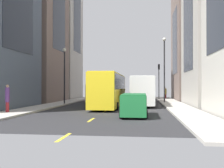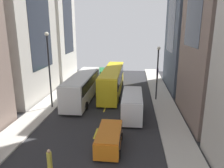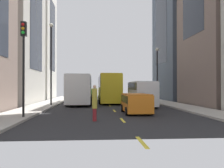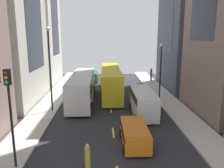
# 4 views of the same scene
# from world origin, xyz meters

# --- Properties ---
(ground_plane) EXTENTS (40.98, 40.98, 0.00)m
(ground_plane) POSITION_xyz_m (0.00, 0.00, 0.00)
(ground_plane) COLOR #28282B
(sidewalk_west) EXTENTS (2.73, 44.00, 0.15)m
(sidewalk_west) POSITION_xyz_m (-7.12, 0.00, 0.07)
(sidewalk_west) COLOR #B2ADA3
(sidewalk_west) RESTS_ON ground
(sidewalk_east) EXTENTS (2.73, 44.00, 0.15)m
(sidewalk_east) POSITION_xyz_m (7.12, 0.00, 0.07)
(sidewalk_east) COLOR #B2ADA3
(sidewalk_east) RESTS_ON ground
(lane_stripe_2) EXTENTS (0.16, 2.00, 0.01)m
(lane_stripe_2) POSITION_xyz_m (0.00, -9.00, 0.01)
(lane_stripe_2) COLOR yellow
(lane_stripe_2) RESTS_ON ground
(lane_stripe_3) EXTENTS (0.16, 2.00, 0.01)m
(lane_stripe_3) POSITION_xyz_m (0.00, -3.00, 0.01)
(lane_stripe_3) COLOR yellow
(lane_stripe_3) RESTS_ON ground
(lane_stripe_4) EXTENTS (0.16, 2.00, 0.01)m
(lane_stripe_4) POSITION_xyz_m (0.00, 3.00, 0.01)
(lane_stripe_4) COLOR yellow
(lane_stripe_4) RESTS_ON ground
(lane_stripe_5) EXTENTS (0.16, 2.00, 0.01)m
(lane_stripe_5) POSITION_xyz_m (0.00, 9.00, 0.01)
(lane_stripe_5) COLOR yellow
(lane_stripe_5) RESTS_ON ground
(lane_stripe_6) EXTENTS (0.16, 2.00, 0.01)m
(lane_stripe_6) POSITION_xyz_m (0.00, 15.00, 0.01)
(lane_stripe_6) COLOR yellow
(lane_stripe_6) RESTS_ON ground
(lane_stripe_7) EXTENTS (0.16, 2.00, 0.01)m
(lane_stripe_7) POSITION_xyz_m (0.00, 21.00, 0.01)
(lane_stripe_7) COLOR yellow
(lane_stripe_7) RESTS_ON ground
(building_west_1) EXTENTS (8.37, 11.26, 18.06)m
(building_west_1) POSITION_xyz_m (-12.83, 0.60, 9.03)
(building_west_1) COLOR #B7B2A8
(building_west_1) RESTS_ON ground
(building_west_2) EXTENTS (6.78, 9.36, 21.20)m
(building_west_2) POSITION_xyz_m (-12.04, 12.36, 10.60)
(building_west_2) COLOR beige
(building_west_2) RESTS_ON ground
(building_east_2) EXTENTS (7.91, 11.38, 25.19)m
(building_east_2) POSITION_xyz_m (12.60, 7.76, 12.60)
(building_east_2) COLOR #4C5666
(building_east_2) RESTS_ON ground
(city_bus_white) EXTENTS (2.80, 11.86, 3.35)m
(city_bus_white) POSITION_xyz_m (-3.36, 0.14, 2.01)
(city_bus_white) COLOR silver
(city_bus_white) RESTS_ON ground
(streetcar_yellow) EXTENTS (2.70, 13.31, 3.59)m
(streetcar_yellow) POSITION_xyz_m (0.22, 3.57, 2.12)
(streetcar_yellow) COLOR yellow
(streetcar_yellow) RESTS_ON ground
(delivery_van_white) EXTENTS (2.25, 6.08, 2.58)m
(delivery_van_white) POSITION_xyz_m (3.19, -4.82, 1.52)
(delivery_van_white) COLOR white
(delivery_van_white) RESTS_ON ground
(car_orange_0) EXTENTS (1.99, 4.22, 1.51)m
(car_orange_0) POSITION_xyz_m (1.48, -11.16, 0.89)
(car_orange_0) COLOR orange
(car_orange_0) RESTS_ON ground
(car_green_1) EXTENTS (1.96, 4.50, 1.69)m
(car_green_1) POSITION_xyz_m (-2.78, 12.57, 1.00)
(car_green_1) COLOR #1E7238
(car_green_1) RESTS_ON ground
(pedestrian_crossing_mid) EXTENTS (0.31, 0.31, 2.15)m
(pedestrian_crossing_mid) POSITION_xyz_m (-1.70, -15.22, 1.14)
(pedestrian_crossing_mid) COLOR maroon
(pedestrian_crossing_mid) RESTS_ON ground
(pedestrian_waiting_curb) EXTENTS (0.36, 0.36, 2.24)m
(pedestrian_waiting_curb) POSITION_xyz_m (7.53, 12.05, 1.34)
(pedestrian_waiting_curb) COLOR maroon
(pedestrian_waiting_curb) RESTS_ON ground
(streetlamp_near) EXTENTS (0.44, 0.44, 6.86)m
(streetlamp_near) POSITION_xyz_m (6.25, 0.76, 4.37)
(streetlamp_near) COLOR black
(streetlamp_near) RESTS_ON ground
(streetlamp_far) EXTENTS (0.44, 0.44, 8.65)m
(streetlamp_far) POSITION_xyz_m (-6.25, -3.35, 5.32)
(streetlamp_far) COLOR black
(streetlamp_far) RESTS_ON ground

